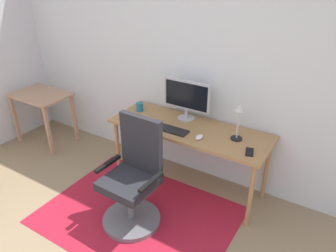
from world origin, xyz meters
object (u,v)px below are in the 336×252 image
(cell_phone, at_px, (249,152))
(coffee_cup, at_px, (140,107))
(keyboard, at_px, (168,129))
(office_chair, at_px, (134,184))
(desk, at_px, (189,134))
(side_table, at_px, (42,102))
(monitor, at_px, (187,97))
(computer_mouse, at_px, (199,137))
(desk_lamp, at_px, (239,116))

(cell_phone, bearing_deg, coffee_cup, 154.62)
(keyboard, bearing_deg, office_chair, -92.17)
(desk, distance_m, coffee_cup, 0.68)
(keyboard, xyz_separation_m, coffee_cup, (-0.51, 0.22, 0.04))
(keyboard, height_order, side_table, keyboard)
(desk, xyz_separation_m, keyboard, (-0.16, -0.15, 0.08))
(desk, bearing_deg, monitor, 128.01)
(computer_mouse, distance_m, coffee_cup, 0.89)
(coffee_cup, distance_m, desk_lamp, 1.18)
(desk, bearing_deg, computer_mouse, -38.76)
(computer_mouse, bearing_deg, desk_lamp, 30.38)
(monitor, distance_m, desk_lamp, 0.63)
(keyboard, relative_size, coffee_cup, 4.56)
(coffee_cup, xyz_separation_m, office_chair, (0.48, -0.78, -0.37))
(cell_phone, bearing_deg, computer_mouse, 164.92)
(side_table, bearing_deg, keyboard, -0.41)
(monitor, height_order, desk_lamp, monitor)
(desk_lamp, bearing_deg, keyboard, -164.93)
(computer_mouse, bearing_deg, coffee_cup, 165.77)
(computer_mouse, height_order, side_table, computer_mouse)
(desk, bearing_deg, cell_phone, -11.42)
(cell_phone, bearing_deg, monitor, 142.88)
(desk, bearing_deg, office_chair, -104.37)
(side_table, bearing_deg, office_chair, -16.72)
(monitor, xyz_separation_m, computer_mouse, (0.32, -0.31, -0.24))
(keyboard, distance_m, computer_mouse, 0.35)
(monitor, height_order, computer_mouse, monitor)
(monitor, bearing_deg, side_table, -171.50)
(desk, xyz_separation_m, coffee_cup, (-0.67, 0.07, 0.12))
(keyboard, distance_m, cell_phone, 0.84)
(office_chair, bearing_deg, desk, 77.43)
(coffee_cup, bearing_deg, keyboard, -23.15)
(cell_phone, bearing_deg, office_chair, -162.95)
(desk, distance_m, computer_mouse, 0.26)
(desk_lamp, bearing_deg, side_table, -176.43)
(office_chair, bearing_deg, coffee_cup, 123.55)
(desk, relative_size, cell_phone, 11.87)
(monitor, relative_size, cell_phone, 3.74)
(coffee_cup, height_order, desk_lamp, desk_lamp)
(desk, bearing_deg, keyboard, -137.07)
(monitor, bearing_deg, cell_phone, -20.29)
(coffee_cup, distance_m, side_table, 1.48)
(computer_mouse, bearing_deg, monitor, 135.22)
(monitor, distance_m, computer_mouse, 0.50)
(keyboard, bearing_deg, computer_mouse, -0.22)
(monitor, relative_size, office_chair, 0.50)
(keyboard, relative_size, office_chair, 0.41)
(desk, relative_size, monitor, 3.17)
(monitor, bearing_deg, office_chair, -93.82)
(desk, distance_m, side_table, 2.12)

